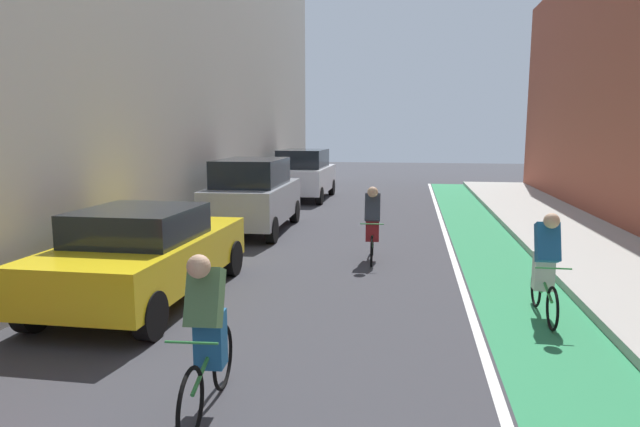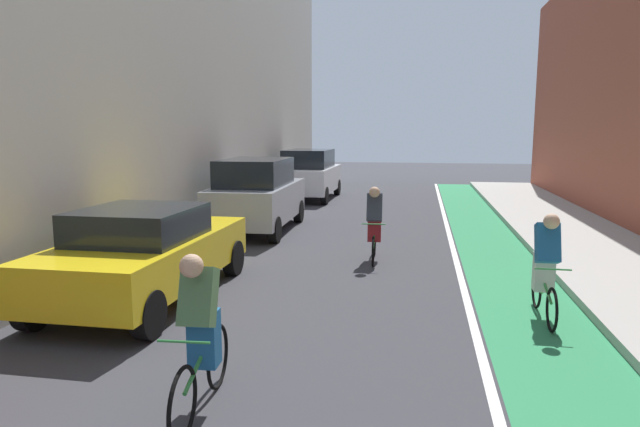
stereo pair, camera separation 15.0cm
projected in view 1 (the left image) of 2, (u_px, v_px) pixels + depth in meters
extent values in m
plane|color=#38383D|center=(336.00, 282.00, 10.00)|extent=(75.41, 75.41, 0.00)
cube|color=#2D8451|center=(498.00, 263.00, 11.44)|extent=(1.60, 34.28, 0.00)
cube|color=white|center=(454.00, 261.00, 11.59)|extent=(0.12, 34.28, 0.00)
cube|color=#A8A59E|center=(615.00, 264.00, 11.07)|extent=(2.93, 34.28, 0.14)
cube|color=#B2ADA3|center=(91.00, 20.00, 12.11)|extent=(3.00, 34.28, 10.29)
cube|color=yellow|center=(147.00, 258.00, 8.91)|extent=(1.92, 4.42, 0.70)
cube|color=black|center=(139.00, 226.00, 8.61)|extent=(1.68, 1.86, 0.55)
cylinder|color=black|center=(147.00, 255.00, 10.72)|extent=(0.22, 0.66, 0.66)
cylinder|color=black|center=(232.00, 258.00, 10.43)|extent=(0.22, 0.66, 0.66)
cylinder|color=black|center=(31.00, 308.00, 7.49)|extent=(0.22, 0.66, 0.66)
cylinder|color=black|center=(150.00, 316.00, 7.20)|extent=(0.22, 0.66, 0.66)
cube|color=#9EA0A8|center=(254.00, 202.00, 14.95)|extent=(1.95, 4.30, 0.95)
cube|color=black|center=(252.00, 173.00, 14.62)|extent=(1.68, 2.60, 0.75)
cylinder|color=black|center=(241.00, 210.00, 16.67)|extent=(0.24, 0.67, 0.66)
cylinder|color=black|center=(295.00, 211.00, 16.45)|extent=(0.24, 0.67, 0.66)
cylinder|color=black|center=(206.00, 228.00, 13.59)|extent=(0.24, 0.67, 0.66)
cylinder|color=black|center=(272.00, 230.00, 13.37)|extent=(0.24, 0.67, 0.66)
cube|color=silver|center=(305.00, 179.00, 21.95)|extent=(1.91, 4.27, 0.95)
cube|color=black|center=(303.00, 159.00, 21.63)|extent=(1.68, 2.56, 0.75)
cylinder|color=black|center=(292.00, 186.00, 23.71)|extent=(0.22, 0.66, 0.66)
cylinder|color=black|center=(332.00, 187.00, 23.43)|extent=(0.22, 0.66, 0.66)
cylinder|color=black|center=(274.00, 195.00, 20.62)|extent=(0.22, 0.66, 0.66)
cylinder|color=black|center=(320.00, 196.00, 20.34)|extent=(0.22, 0.66, 0.66)
torus|color=black|center=(191.00, 406.00, 4.81)|extent=(0.09, 0.69, 0.69)
torus|color=black|center=(223.00, 357.00, 5.85)|extent=(0.09, 0.69, 0.69)
cylinder|color=#338C3F|center=(208.00, 358.00, 5.30)|extent=(0.11, 0.96, 0.33)
cylinder|color=#338C3F|center=(213.00, 343.00, 5.47)|extent=(0.04, 0.12, 0.55)
cylinder|color=#338C3F|center=(191.00, 343.00, 4.81)|extent=(0.48, 0.06, 0.02)
cube|color=#1E598C|center=(210.00, 339.00, 5.38)|extent=(0.30, 0.26, 0.56)
cube|color=#4C7247|center=(205.00, 297.00, 5.18)|extent=(0.35, 0.42, 0.60)
sphere|color=tan|center=(199.00, 266.00, 4.98)|extent=(0.22, 0.22, 0.22)
torus|color=black|center=(552.00, 309.00, 7.55)|extent=(0.04, 0.62, 0.62)
torus|color=black|center=(536.00, 287.00, 8.58)|extent=(0.04, 0.62, 0.62)
cylinder|color=#338C3F|center=(545.00, 283.00, 8.03)|extent=(0.04, 0.96, 0.33)
cylinder|color=#338C3F|center=(542.00, 274.00, 8.20)|extent=(0.04, 0.12, 0.55)
cylinder|color=#338C3F|center=(553.00, 268.00, 7.55)|extent=(0.48, 0.03, 0.02)
cube|color=beige|center=(543.00, 271.00, 8.11)|extent=(0.28, 0.24, 0.56)
cube|color=#1E598C|center=(547.00, 242.00, 7.92)|extent=(0.32, 0.40, 0.60)
sphere|color=tan|center=(552.00, 221.00, 7.72)|extent=(0.22, 0.22, 0.22)
cube|color=tan|center=(546.00, 239.00, 8.04)|extent=(0.26, 0.27, 0.39)
torus|color=black|center=(372.00, 251.00, 11.10)|extent=(0.07, 0.63, 0.62)
torus|color=black|center=(373.00, 241.00, 12.13)|extent=(0.07, 0.63, 0.62)
cylinder|color=#338C3F|center=(372.00, 236.00, 11.58)|extent=(0.09, 0.96, 0.33)
cylinder|color=#338C3F|center=(372.00, 231.00, 11.75)|extent=(0.04, 0.12, 0.55)
cylinder|color=#338C3F|center=(372.00, 224.00, 11.09)|extent=(0.48, 0.05, 0.02)
cube|color=maroon|center=(372.00, 228.00, 11.66)|extent=(0.29, 0.25, 0.56)
cube|color=#333842|center=(373.00, 207.00, 11.47)|extent=(0.34, 0.41, 0.60)
sphere|color=tan|center=(373.00, 192.00, 11.26)|extent=(0.22, 0.22, 0.22)
cube|color=tan|center=(373.00, 206.00, 11.58)|extent=(0.27, 0.29, 0.39)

